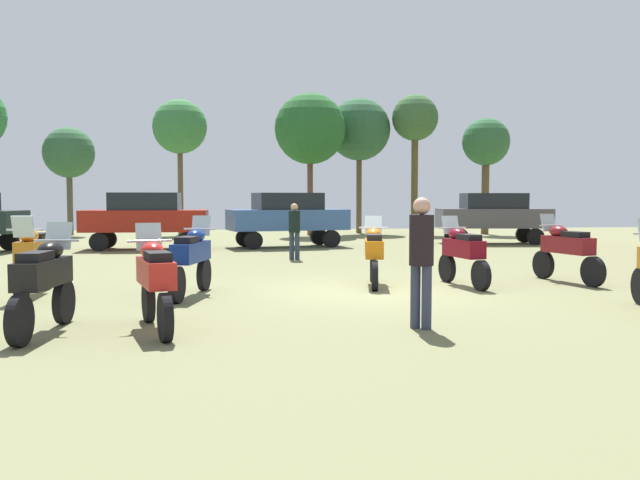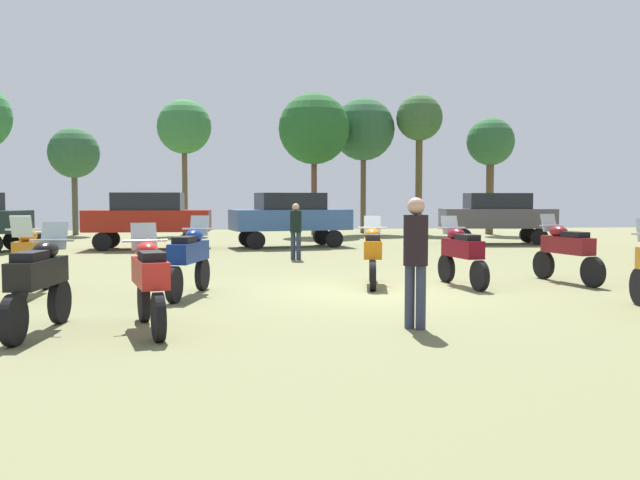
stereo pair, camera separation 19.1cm
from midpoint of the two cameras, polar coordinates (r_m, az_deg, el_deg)
ground_plane at (r=13.26m, az=4.14°, el=-4.36°), size 44.00×52.00×0.02m
motorcycle_1 at (r=14.03m, az=4.18°, el=-0.99°), size 0.70×2.14×1.44m
motorcycle_2 at (r=14.19m, az=11.58°, el=-1.00°), size 0.65×2.05×1.44m
motorcycle_3 at (r=15.41m, az=19.75°, el=-0.72°), size 0.74×2.19×1.46m
motorcycle_4 at (r=13.64m, az=-23.37°, el=-1.24°), size 0.62×2.31×1.51m
motorcycle_5 at (r=9.53m, az=-14.28°, el=-3.20°), size 0.77×2.08×1.46m
motorcycle_6 at (r=9.79m, az=-22.81°, el=-3.14°), size 0.62×2.17×1.48m
motorcycle_10 at (r=12.70m, az=-11.21°, el=-1.42°), size 0.78×2.25×1.48m
car_1 at (r=27.55m, az=14.21°, el=2.12°), size 4.49×2.30×2.00m
car_3 at (r=24.91m, az=-2.98°, el=2.09°), size 4.57×2.62×2.00m
car_4 at (r=24.61m, az=-14.73°, el=1.95°), size 4.33×1.87×2.00m
person_1 at (r=19.86m, az=-2.45°, el=1.10°), size 0.44×0.44×1.66m
person_2 at (r=9.43m, az=7.98°, el=-1.00°), size 0.48×0.48×1.83m
tree_1 at (r=34.54m, az=-11.91°, el=9.27°), size 2.68×2.68×6.67m
tree_3 at (r=35.00m, az=7.87°, el=9.95°), size 2.33×2.33×7.04m
tree_5 at (r=35.04m, az=-20.59°, el=6.86°), size 2.44×2.44×5.22m
tree_6 at (r=35.06m, az=3.17°, el=9.25°), size 3.19×3.19×6.91m
tree_7 at (r=33.02m, az=-1.01°, el=9.33°), size 3.43×3.43×6.86m
tree_9 at (r=34.78m, az=13.68°, el=7.88°), size 2.35×2.35×5.77m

